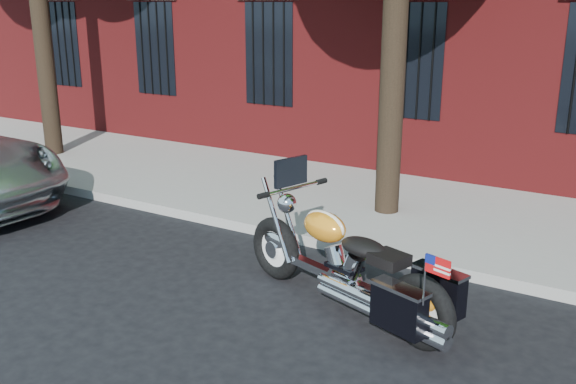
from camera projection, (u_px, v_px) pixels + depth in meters
The scene contains 4 objects.
ground at pixel (253, 280), 7.69m from camera, with size 120.00×120.00×0.00m, color black.
curb at pixel (309, 239), 8.80m from camera, with size 40.00×0.16×0.15m, color gray.
sidewalk at pixel (366, 204), 10.34m from camera, with size 40.00×3.60×0.15m, color gray.
motorcycle at pixel (351, 270), 6.70m from camera, with size 2.83×1.49×1.54m.
Camera 1 is at (4.02, -5.83, 3.22)m, focal length 40.00 mm.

